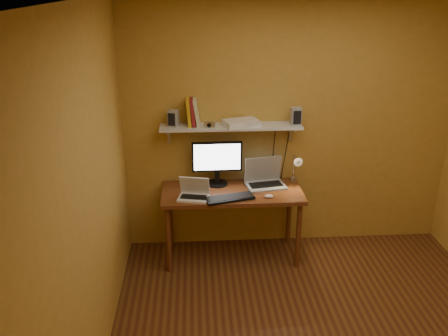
{
  "coord_description": "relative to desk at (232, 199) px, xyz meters",
  "views": [
    {
      "loc": [
        -0.97,
        -3.01,
        2.71
      ],
      "look_at": [
        -0.7,
        1.18,
        1.04
      ],
      "focal_mm": 38.0,
      "sensor_mm": 36.0,
      "label": 1
    }
  ],
  "objects": [
    {
      "name": "shelf_camera",
      "position": [
        -0.21,
        0.12,
        0.74
      ],
      "size": [
        0.11,
        0.07,
        0.06
      ],
      "color": "silver",
      "rests_on": "wall_shelf"
    },
    {
      "name": "books",
      "position": [
        -0.37,
        0.21,
        0.84
      ],
      "size": [
        0.14,
        0.18,
        0.27
      ],
      "color": "gold",
      "rests_on": "wall_shelf"
    },
    {
      "name": "speaker_right",
      "position": [
        0.64,
        0.18,
        0.8
      ],
      "size": [
        0.1,
        0.1,
        0.17
      ],
      "primitive_type": "cube",
      "rotation": [
        0.0,
        0.0,
        0.06
      ],
      "color": "#96989E",
      "rests_on": "wall_shelf"
    },
    {
      "name": "room",
      "position": [
        0.61,
        -1.28,
        0.64
      ],
      "size": [
        3.44,
        3.24,
        2.64
      ],
      "color": "brown",
      "rests_on": "ground"
    },
    {
      "name": "monitor",
      "position": [
        -0.14,
        0.18,
        0.34
      ],
      "size": [
        0.51,
        0.22,
        0.46
      ],
      "rotation": [
        0.0,
        0.0,
        0.01
      ],
      "color": "black",
      "rests_on": "desk"
    },
    {
      "name": "speaker_left",
      "position": [
        -0.56,
        0.19,
        0.79
      ],
      "size": [
        0.11,
        0.11,
        0.16
      ],
      "primitive_type": "cube",
      "rotation": [
        0.0,
        0.0,
        -0.35
      ],
      "color": "#96989E",
      "rests_on": "wall_shelf"
    },
    {
      "name": "netbook",
      "position": [
        -0.38,
        -0.13,
        0.14
      ],
      "size": [
        0.32,
        0.26,
        0.21
      ],
      "rotation": [
        0.0,
        0.0,
        -0.21
      ],
      "color": "silver",
      "rests_on": "desk"
    },
    {
      "name": "router",
      "position": [
        0.1,
        0.18,
        0.74
      ],
      "size": [
        0.38,
        0.31,
        0.06
      ],
      "primitive_type": "cube",
      "rotation": [
        0.0,
        0.0,
        0.3
      ],
      "color": "silver",
      "rests_on": "wall_shelf"
    },
    {
      "name": "mouse",
      "position": [
        0.34,
        -0.18,
        0.1
      ],
      "size": [
        0.09,
        0.06,
        0.03
      ],
      "primitive_type": "ellipsoid",
      "rotation": [
        0.0,
        0.0,
        -0.03
      ],
      "color": "silver",
      "rests_on": "desk"
    },
    {
      "name": "keyboard",
      "position": [
        -0.04,
        -0.19,
        0.1
      ],
      "size": [
        0.49,
        0.27,
        0.02
      ],
      "primitive_type": "cube",
      "rotation": [
        0.0,
        0.0,
        0.25
      ],
      "color": "black",
      "rests_on": "desk"
    },
    {
      "name": "wall_shelf",
      "position": [
        0.0,
        0.19,
        0.69
      ],
      "size": [
        1.4,
        0.25,
        0.21
      ],
      "color": "silver",
      "rests_on": "room"
    },
    {
      "name": "laptop",
      "position": [
        0.34,
        0.14,
        0.16
      ],
      "size": [
        0.43,
        0.34,
        0.29
      ],
      "rotation": [
        0.0,
        0.0,
        0.16
      ],
      "color": "#96989E",
      "rests_on": "desk"
    },
    {
      "name": "desk_lamp",
      "position": [
        0.66,
        0.13,
        0.29
      ],
      "size": [
        0.09,
        0.23,
        0.38
      ],
      "color": "silver",
      "rests_on": "desk"
    },
    {
      "name": "desk",
      "position": [
        0.0,
        0.0,
        0.0
      ],
      "size": [
        1.4,
        0.6,
        0.75
      ],
      "color": "brown",
      "rests_on": "ground"
    }
  ]
}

